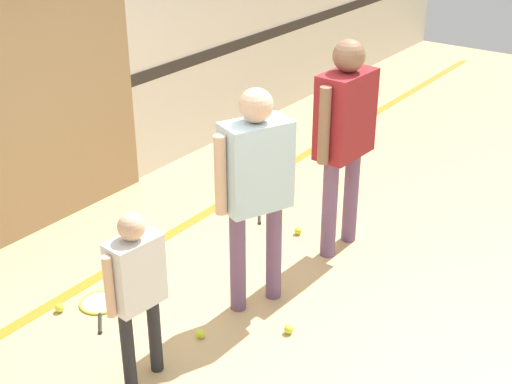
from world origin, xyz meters
The scene contains 13 objects.
ground_plane centered at (0.00, 0.00, 0.00)m, with size 16.00×16.00×0.00m, color tan.
wall_back centered at (0.00, 2.31, 1.60)m, with size 16.00×0.07×3.20m.
wall_panel centered at (-0.09, 2.25, 1.17)m, with size 2.22×0.05×2.34m.
floor_stripe centered at (0.00, 1.24, 0.00)m, with size 14.40×0.10×0.01m.
person_instructor centered at (0.03, 0.04, 1.02)m, with size 0.58×0.42×1.65m.
person_student_left centered at (-1.06, 0.13, 0.73)m, with size 0.45×0.21×1.18m.
person_student_right centered at (1.08, -0.04, 1.09)m, with size 0.67×0.30×1.77m.
racket_spare_on_floor centered at (-0.69, 0.95, 0.01)m, with size 0.48×0.50×0.03m.
racket_second_spare centered at (1.27, 0.91, 0.01)m, with size 0.48×0.40×0.03m.
tennis_ball_near_instructor centered at (-0.14, -0.36, 0.03)m, with size 0.07×0.07×0.07m, color #CCE038.
tennis_ball_by_spare_racket centered at (-0.91, 1.12, 0.03)m, with size 0.07×0.07×0.07m, color #CCE038.
tennis_ball_stray_left centered at (-0.54, 0.10, 0.03)m, with size 0.07×0.07×0.07m, color #CCE038.
tennis_ball_stray_right centered at (1.06, 0.34, 0.03)m, with size 0.07×0.07×0.07m, color #CCE038.
Camera 1 is at (-3.52, -2.54, 3.06)m, focal length 50.00 mm.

